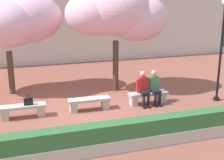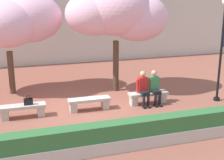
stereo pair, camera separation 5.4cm
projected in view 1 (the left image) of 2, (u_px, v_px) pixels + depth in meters
ground_plane at (90, 110)px, 11.32m from camera, size 100.00×100.00×0.00m
stone_bench_west_end at (23, 109)px, 10.55m from camera, size 1.53×0.44×0.45m
stone_bench_near_west at (89, 102)px, 11.24m from camera, size 1.53×0.44×0.45m
stone_bench_center at (148, 96)px, 11.93m from camera, size 1.53×0.44×0.45m
person_seated_left at (143, 87)px, 11.70m from camera, size 0.51×0.69×1.29m
person_seated_right at (155, 86)px, 11.84m from camera, size 0.51×0.68×1.29m
handbag at (28, 101)px, 10.51m from camera, size 0.30×0.15×0.34m
cherry_tree_main at (117, 13)px, 12.70m from camera, size 4.27×2.91×4.57m
cherry_tree_secondary at (7, 21)px, 12.53m from camera, size 4.45×2.71×4.14m
lamp_post_with_banner at (222, 41)px, 11.73m from camera, size 0.54×0.28×3.93m
planter_hedge_foreground at (117, 136)px, 8.36m from camera, size 9.79×0.50×0.80m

